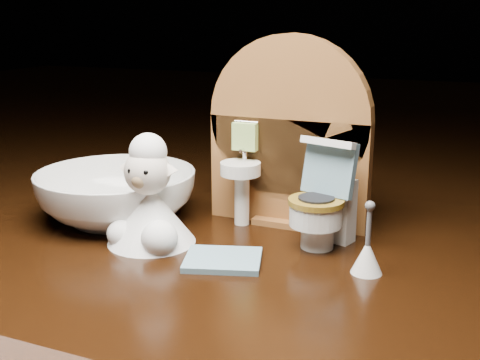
# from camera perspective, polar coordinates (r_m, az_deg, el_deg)

# --- Properties ---
(backdrop_panel) EXTENTS (0.13, 0.05, 0.15)m
(backdrop_panel) POSITION_cam_1_polar(r_m,az_deg,el_deg) (0.48, 4.56, 3.49)
(backdrop_panel) COLOR brown
(backdrop_panel) RESTS_ON ground
(toy_toilet) EXTENTS (0.05, 0.05, 0.08)m
(toy_toilet) POSITION_cam_1_polar(r_m,az_deg,el_deg) (0.44, 7.95, -2.53)
(toy_toilet) COLOR white
(toy_toilet) RESTS_ON ground
(bath_mat) EXTENTS (0.06, 0.06, 0.00)m
(bath_mat) POSITION_cam_1_polar(r_m,az_deg,el_deg) (0.42, -1.63, -7.57)
(bath_mat) COLOR #678D9E
(bath_mat) RESTS_ON ground
(toilet_brush) EXTENTS (0.02, 0.02, 0.05)m
(toilet_brush) POSITION_cam_1_polar(r_m,az_deg,el_deg) (0.40, 11.97, -6.91)
(toilet_brush) COLOR white
(toilet_brush) RESTS_ON ground
(plush_lamb) EXTENTS (0.07, 0.07, 0.08)m
(plush_lamb) POSITION_cam_1_polar(r_m,az_deg,el_deg) (0.45, -8.58, -2.39)
(plush_lamb) COLOR white
(plush_lamb) RESTS_ON ground
(ceramic_bowl) EXTENTS (0.14, 0.14, 0.04)m
(ceramic_bowl) POSITION_cam_1_polar(r_m,az_deg,el_deg) (0.50, -11.63, -1.47)
(ceramic_bowl) COLOR white
(ceramic_bowl) RESTS_ON ground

